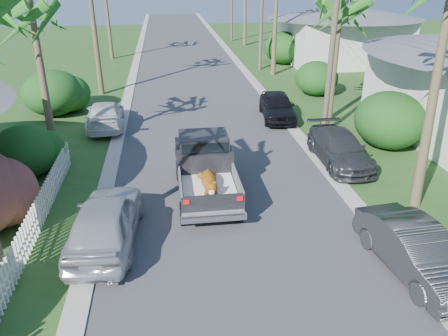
{
  "coord_description": "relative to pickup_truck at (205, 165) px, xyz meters",
  "views": [
    {
      "loc": [
        -1.91,
        -6.22,
        7.36
      ],
      "look_at": [
        -0.17,
        6.63,
        1.4
      ],
      "focal_mm": 35.0,
      "sensor_mm": 36.0,
      "label": 1
    }
  ],
  "objects": [
    {
      "name": "road",
      "position": [
        0.7,
        17.17,
        -1.0
      ],
      "size": [
        8.0,
        100.0,
        0.02
      ],
      "primitive_type": "cube",
      "color": "#38383A",
      "rests_on": "ground"
    },
    {
      "name": "curb_left",
      "position": [
        -3.6,
        17.17,
        -0.98
      ],
      "size": [
        0.6,
        100.0,
        0.06
      ],
      "primitive_type": "cube",
      "color": "#A5A39E",
      "rests_on": "ground"
    },
    {
      "name": "curb_right",
      "position": [
        5.0,
        17.17,
        -0.98
      ],
      "size": [
        0.6,
        100.0,
        0.06
      ],
      "primitive_type": "cube",
      "color": "#A5A39E",
      "rests_on": "ground"
    },
    {
      "name": "pickup_truck",
      "position": [
        0.0,
        0.0,
        0.0
      ],
      "size": [
        1.98,
        5.12,
        2.06
      ],
      "color": "black",
      "rests_on": "ground"
    },
    {
      "name": "parked_car_rn",
      "position": [
        4.99,
        -5.4,
        -0.35
      ],
      "size": [
        1.8,
        4.12,
        1.32
      ],
      "primitive_type": "imported",
      "rotation": [
        0.0,
        0.0,
        0.1
      ],
      "color": "#292B2E",
      "rests_on": "ground"
    },
    {
      "name": "parked_car_rm",
      "position": [
        5.7,
        1.7,
        -0.38
      ],
      "size": [
        1.81,
        4.37,
        1.27
      ],
      "primitive_type": "imported",
      "rotation": [
        0.0,
        0.0,
        -0.01
      ],
      "color": "#303235",
      "rests_on": "ground"
    },
    {
      "name": "parked_car_rf",
      "position": [
        4.59,
        7.72,
        -0.32
      ],
      "size": [
        2.02,
        4.2,
        1.39
      ],
      "primitive_type": "imported",
      "rotation": [
        0.0,
        0.0,
        -0.1
      ],
      "color": "black",
      "rests_on": "ground"
    },
    {
      "name": "parked_car_ln",
      "position": [
        -3.13,
        -2.97,
        -0.25
      ],
      "size": [
        2.1,
        4.55,
        1.51
      ],
      "primitive_type": "imported",
      "rotation": [
        0.0,
        0.0,
        3.07
      ],
      "color": "silver",
      "rests_on": "ground"
    },
    {
      "name": "parked_car_lf",
      "position": [
        -4.3,
        7.55,
        -0.37
      ],
      "size": [
        2.08,
        4.51,
        1.28
      ],
      "primitive_type": "imported",
      "rotation": [
        0.0,
        0.0,
        3.21
      ],
      "color": "silver",
      "rests_on": "ground"
    },
    {
      "name": "palm_l_b",
      "position": [
        -6.1,
        4.17,
        5.14
      ],
      "size": [
        4.4,
        4.4,
        7.4
      ],
      "color": "brown",
      "rests_on": "ground"
    },
    {
      "name": "palm_r_b",
      "position": [
        7.3,
        7.17,
        4.94
      ],
      "size": [
        4.4,
        4.4,
        7.2
      ],
      "color": "brown",
      "rests_on": "ground"
    },
    {
      "name": "shrub_l_c",
      "position": [
        -6.7,
        2.17,
        -0.01
      ],
      "size": [
        2.4,
        2.64,
        2.0
      ],
      "primitive_type": "ellipsoid",
      "color": "#124017",
      "rests_on": "ground"
    },
    {
      "name": "shrub_l_d",
      "position": [
        -7.3,
        10.17,
        0.19
      ],
      "size": [
        3.2,
        3.52,
        2.4
      ],
      "primitive_type": "ellipsoid",
      "color": "#124017",
      "rests_on": "ground"
    },
    {
      "name": "shrub_r_b",
      "position": [
        8.5,
        3.17,
        0.24
      ],
      "size": [
        3.0,
        3.3,
        2.5
      ],
      "primitive_type": "ellipsoid",
      "color": "#124017",
      "rests_on": "ground"
    },
    {
      "name": "shrub_r_c",
      "position": [
        8.2,
        12.17,
        0.04
      ],
      "size": [
        2.6,
        2.86,
        2.1
      ],
      "primitive_type": "ellipsoid",
      "color": "#124017",
      "rests_on": "ground"
    },
    {
      "name": "shrub_r_d",
      "position": [
        8.7,
        22.17,
        0.29
      ],
      "size": [
        3.2,
        3.52,
        2.6
      ],
      "primitive_type": "ellipsoid",
      "color": "#124017",
      "rests_on": "ground"
    },
    {
      "name": "picket_fence",
      "position": [
        -5.3,
        -2.33,
        -0.51
      ],
      "size": [
        0.1,
        11.0,
        1.0
      ],
      "primitive_type": "cube",
      "color": "white",
      "rests_on": "ground"
    },
    {
      "name": "house_right_far",
      "position": [
        13.7,
        22.17,
        1.11
      ],
      "size": [
        9.0,
        8.0,
        4.6
      ],
      "color": "silver",
      "rests_on": "ground"
    },
    {
      "name": "utility_pole_b",
      "position": [
        6.3,
        5.17,
        3.59
      ],
      "size": [
        1.6,
        0.26,
        9.0
      ],
      "color": "brown",
      "rests_on": "ground"
    },
    {
      "name": "utility_pole_c",
      "position": [
        6.3,
        20.17,
        3.59
      ],
      "size": [
        1.6,
        0.26,
        9.0
      ],
      "color": "brown",
      "rests_on": "ground"
    }
  ]
}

